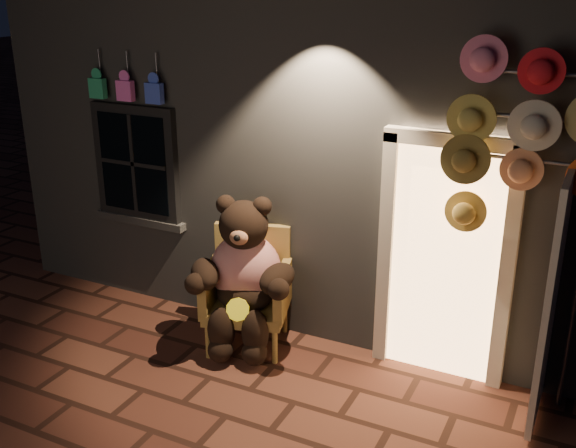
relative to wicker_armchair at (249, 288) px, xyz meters
The scene contains 5 objects.
ground 1.37m from the wicker_armchair, 69.93° to the right, with size 60.00×60.00×0.00m, color brown.
shop_building 3.08m from the wicker_armchair, 81.33° to the left, with size 7.30×5.95×3.51m.
wicker_armchair is the anchor object (origin of this frame).
teddy_bear 0.24m from the wicker_armchair, 78.75° to the right, with size 1.02×0.94×1.48m.
hat_rack 3.07m from the wicker_armchair, ahead, with size 1.66×0.22×2.94m.
Camera 1 is at (2.49, -3.89, 3.37)m, focal length 42.00 mm.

